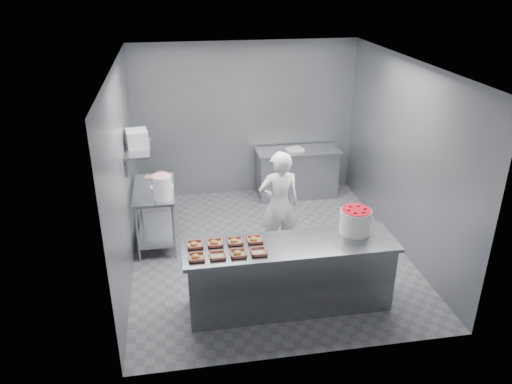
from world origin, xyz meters
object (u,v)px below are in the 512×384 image
(tray_6, at_px, (235,241))
(prep_table, at_px, (155,207))
(service_counter, at_px, (289,275))
(tray_4, at_px, (195,245))
(back_counter, at_px, (297,173))
(tray_5, at_px, (215,243))
(tray_1, at_px, (217,255))
(tray_3, at_px, (259,252))
(worker, at_px, (279,205))
(tray_7, at_px, (254,239))
(appliance, at_px, (137,139))
(tray_2, at_px, (238,253))
(strawberry_tub, at_px, (355,220))
(glaze_bucket, at_px, (162,186))
(tray_0, at_px, (196,257))

(tray_6, bearing_deg, prep_table, 118.77)
(service_counter, height_order, tray_4, tray_4)
(service_counter, distance_m, back_counter, 3.37)
(tray_5, height_order, tray_6, same)
(tray_1, xyz_separation_m, tray_5, (-0.00, 0.29, 0.00))
(tray_3, relative_size, worker, 0.11)
(tray_7, bearing_deg, tray_5, 180.00)
(tray_5, bearing_deg, tray_4, 180.00)
(worker, distance_m, appliance, 2.25)
(tray_2, distance_m, tray_6, 0.29)
(worker, height_order, strawberry_tub, worker)
(tray_1, relative_size, tray_7, 1.00)
(tray_2, distance_m, tray_4, 0.56)
(prep_table, distance_m, tray_5, 1.98)
(tray_7, bearing_deg, service_counter, -18.92)
(back_counter, bearing_deg, strawberry_tub, -90.80)
(back_counter, height_order, tray_4, tray_4)
(prep_table, xyz_separation_m, glaze_bucket, (0.14, -0.38, 0.49))
(tray_7, bearing_deg, tray_3, -89.40)
(back_counter, distance_m, glaze_bucket, 3.00)
(prep_table, bearing_deg, service_counter, -49.76)
(service_counter, height_order, tray_1, tray_1)
(tray_3, distance_m, strawberry_tub, 1.31)
(prep_table, relative_size, tray_3, 6.40)
(tray_0, height_order, appliance, appliance)
(service_counter, xyz_separation_m, tray_6, (-0.66, 0.14, 0.47))
(back_counter, xyz_separation_m, tray_1, (-1.79, -3.39, 0.47))
(tray_5, xyz_separation_m, strawberry_tub, (1.75, 0.01, 0.15))
(prep_table, distance_m, glaze_bucket, 0.64)
(service_counter, relative_size, appliance, 7.83)
(appliance, bearing_deg, worker, -28.67)
(strawberry_tub, bearing_deg, prep_table, 144.32)
(tray_2, xyz_separation_m, appliance, (-1.16, 2.10, 0.77))
(appliance, bearing_deg, strawberry_tub, -42.30)
(tray_1, height_order, tray_3, same)
(tray_0, height_order, worker, worker)
(tray_0, bearing_deg, tray_5, 50.05)
(tray_0, bearing_deg, tray_2, 0.00)
(tray_4, height_order, glaze_bucket, glaze_bucket)
(strawberry_tub, bearing_deg, tray_7, -179.70)
(back_counter, bearing_deg, appliance, -154.64)
(tray_2, relative_size, tray_3, 1.00)
(service_counter, height_order, appliance, appliance)
(service_counter, bearing_deg, prep_table, 130.24)
(back_counter, relative_size, tray_2, 8.01)
(back_counter, distance_m, tray_0, 3.99)
(tray_3, relative_size, tray_5, 1.00)
(tray_3, distance_m, appliance, 2.64)
(worker, bearing_deg, tray_5, 43.84)
(worker, bearing_deg, tray_7, 60.56)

